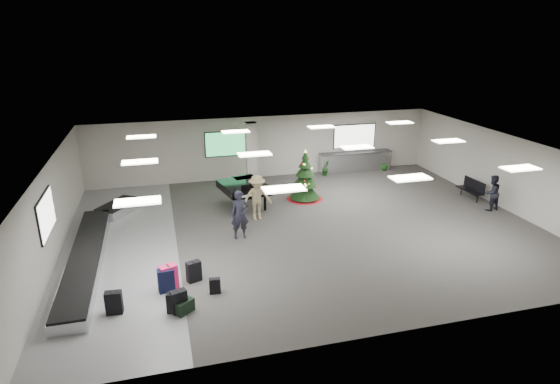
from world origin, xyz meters
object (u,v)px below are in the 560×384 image
object	(u,v)px
baggage_carousel	(94,246)
christmas_tree	(305,182)
bench	(472,188)
pink_suitcase	(169,278)
traveler_b	(257,198)
traveler_bench	(492,193)
grand_piano	(244,188)
traveler_a	(240,215)
potted_plant_right	(384,162)
service_counter	(355,162)
potted_plant_left	(325,168)

from	to	relation	value
baggage_carousel	christmas_tree	bearing A→B (deg)	20.21
christmas_tree	bench	world-z (taller)	christmas_tree
pink_suitcase	traveler_b	bearing A→B (deg)	31.24
baggage_carousel	traveler_b	bearing A→B (deg)	13.08
baggage_carousel	traveler_bench	size ratio (longest dim) A/B	6.18
grand_piano	traveler_a	bearing A→B (deg)	-115.12
christmas_tree	potted_plant_right	distance (m)	6.53
service_counter	potted_plant_right	bearing A→B (deg)	-7.03
baggage_carousel	christmas_tree	world-z (taller)	christmas_tree
traveler_b	potted_plant_right	size ratio (longest dim) A/B	2.15
traveler_b	potted_plant_left	bearing A→B (deg)	42.72
service_counter	traveler_bench	size ratio (longest dim) A/B	2.58
pink_suitcase	christmas_tree	xyz separation A→B (m)	(6.36, 6.49, 0.41)
christmas_tree	traveler_a	distance (m)	4.97
christmas_tree	potted_plant_left	distance (m)	3.89
grand_piano	bench	world-z (taller)	grand_piano
baggage_carousel	service_counter	distance (m)	14.50
grand_piano	potted_plant_left	bearing A→B (deg)	22.77
pink_suitcase	traveler_bench	world-z (taller)	traveler_bench
bench	traveler_b	xyz separation A→B (m)	(-10.06, 0.11, 0.44)
traveler_b	potted_plant_right	world-z (taller)	traveler_b
christmas_tree	baggage_carousel	bearing A→B (deg)	-159.79
bench	potted_plant_right	xyz separation A→B (m)	(-1.81, 5.21, -0.07)
pink_suitcase	potted_plant_left	distance (m)	12.91
service_counter	bench	world-z (taller)	service_counter
grand_piano	potted_plant_right	world-z (taller)	grand_piano
pink_suitcase	grand_piano	xyz separation A→B (m)	(3.45, 6.15, 0.52)
traveler_a	potted_plant_left	xyz separation A→B (m)	(5.80, 6.59, -0.53)
service_counter	bench	distance (m)	6.40
baggage_carousel	potted_plant_left	distance (m)	12.75
pink_suitcase	traveler_bench	distance (m)	14.02
service_counter	potted_plant_left	distance (m)	1.87
christmas_tree	grand_piano	bearing A→B (deg)	-173.48
potted_plant_right	bench	bearing A→B (deg)	-70.86
pink_suitcase	grand_piano	world-z (taller)	grand_piano
service_counter	traveler_b	distance (m)	8.51
christmas_tree	grand_piano	distance (m)	2.92
potted_plant_left	traveler_bench	bearing A→B (deg)	-52.07
traveler_b	traveler_a	bearing A→B (deg)	-125.59
baggage_carousel	pink_suitcase	distance (m)	4.07
pink_suitcase	bench	distance (m)	14.53
baggage_carousel	potted_plant_right	size ratio (longest dim) A/B	11.04
baggage_carousel	service_counter	bearing A→B (deg)	27.67
bench	potted_plant_right	distance (m)	5.51
pink_suitcase	grand_piano	distance (m)	7.07
christmas_tree	grand_piano	xyz separation A→B (m)	(-2.90, -0.33, 0.11)
bench	traveler_a	distance (m)	11.17
bench	traveler_b	distance (m)	10.07
christmas_tree	traveler_a	bearing A→B (deg)	-136.84
christmas_tree	traveler_a	size ratio (longest dim) A/B	1.28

